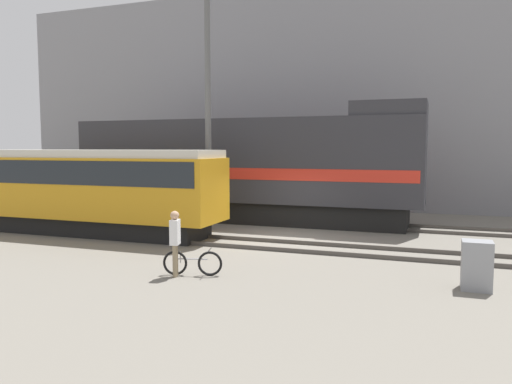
{
  "coord_description": "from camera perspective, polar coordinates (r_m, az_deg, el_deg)",
  "views": [
    {
      "loc": [
        5.53,
        -17.91,
        3.44
      ],
      "look_at": [
        -0.81,
        -0.63,
        1.8
      ],
      "focal_mm": 35.0,
      "sensor_mm": 36.0,
      "label": 1
    }
  ],
  "objects": [
    {
      "name": "building_backdrop",
      "position": [
        31.1,
        9.97,
        10.17
      ],
      "size": [
        40.84,
        6.0,
        12.47
      ],
      "color": "gray",
      "rests_on": "ground"
    },
    {
      "name": "person",
      "position": [
        13.48,
        -9.24,
        -5.05
      ],
      "size": [
        0.31,
        0.41,
        1.77
      ],
      "color": "#8C7A5B",
      "rests_on": "ground"
    },
    {
      "name": "streetcar",
      "position": [
        20.82,
        -18.21,
        0.65
      ],
      "size": [
        10.78,
        2.54,
        3.36
      ],
      "color": "black",
      "rests_on": "ground"
    },
    {
      "name": "ground_plane",
      "position": [
        19.05,
        2.94,
        -5.32
      ],
      "size": [
        120.0,
        120.0,
        0.0
      ],
      "primitive_type": "plane",
      "color": "slate"
    },
    {
      "name": "bicycle",
      "position": [
        13.67,
        -7.27,
        -8.06
      ],
      "size": [
        1.58,
        0.59,
        0.73
      ],
      "color": "black",
      "rests_on": "ground"
    },
    {
      "name": "signal_box",
      "position": [
        13.3,
        23.91,
        -7.68
      ],
      "size": [
        0.7,
        0.6,
        1.2
      ],
      "color": "gray",
      "rests_on": "ground"
    },
    {
      "name": "track_far",
      "position": [
        22.67,
        5.8,
        -3.48
      ],
      "size": [
        60.0,
        1.51,
        0.14
      ],
      "color": "#47423D",
      "rests_on": "ground"
    },
    {
      "name": "utility_pole_left",
      "position": [
        21.13,
        -5.5,
        9.29
      ],
      "size": [
        0.25,
        0.25,
        9.99
      ],
      "color": "#595959",
      "rests_on": "ground"
    },
    {
      "name": "freight_locomotive",
      "position": [
        23.35,
        -1.19,
        2.77
      ],
      "size": [
        16.27,
        3.04,
        5.33
      ],
      "color": "black",
      "rests_on": "ground"
    },
    {
      "name": "track_near",
      "position": [
        17.52,
        1.36,
        -6.0
      ],
      "size": [
        60.0,
        1.51,
        0.14
      ],
      "color": "#47423D",
      "rests_on": "ground"
    }
  ]
}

